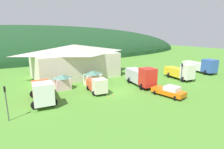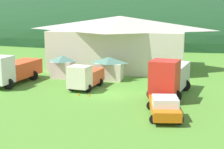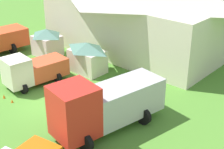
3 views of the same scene
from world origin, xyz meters
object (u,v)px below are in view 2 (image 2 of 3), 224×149
Objects in this scene: depot_building at (120,41)px; crane_truck_red at (170,76)px; play_shed_pink at (63,66)px; traffic_cone_near_pickup at (89,96)px; heavy_rig_white at (11,69)px; service_pickup_orange at (164,106)px; light_truck_cream at (85,77)px; traffic_cone_mid_row at (79,96)px; play_shed_cream at (109,68)px.

crane_truck_red is at bearing -61.54° from depot_building.
play_shed_pink reaches higher than traffic_cone_near_pickup.
depot_building is 2.34× the size of heavy_rig_white.
play_shed_pink is 0.50× the size of service_pickup_orange.
light_truck_cream is 11.12m from service_pickup_orange.
light_truck_cream reaches higher than traffic_cone_mid_row.
depot_building is at bearing 56.42° from play_shed_pink.
heavy_rig_white is at bearing 161.85° from traffic_cone_near_pickup.
traffic_cone_mid_row is (4.35, -7.53, -1.34)m from play_shed_pink.
traffic_cone_near_pickup is (-7.13, 4.56, -0.83)m from service_pickup_orange.
play_shed_pink is 17.35m from service_pickup_orange.
light_truck_cream is 9.59× the size of traffic_cone_near_pickup.
play_shed_cream reaches higher than traffic_cone_mid_row.
traffic_cone_near_pickup is 0.99m from traffic_cone_mid_row.
play_shed_pink reaches higher than service_pickup_orange.
depot_building is 7.00× the size of play_shed_pink.
play_shed_pink reaches higher than light_truck_cream.
play_shed_cream is 5.57m from play_shed_pink.
depot_building is 12.88m from light_truck_cream.
depot_building is 29.77× the size of traffic_cone_mid_row.
crane_truck_red reaches higher than traffic_cone_mid_row.
traffic_cone_mid_row is at bearing -59.95° from play_shed_pink.
traffic_cone_near_pickup is (0.11, -15.38, -3.59)m from depot_building.
depot_building is at bearing 149.32° from heavy_rig_white.
traffic_cone_mid_row is at bearing -66.51° from crane_truck_red.
depot_building is 9.73m from play_shed_pink.
depot_building is 15.79m from traffic_cone_near_pickup.
depot_building is at bearing 86.72° from traffic_cone_mid_row.
light_truck_cream is at bearing -85.64° from crane_truck_red.
play_shed_cream reaches higher than traffic_cone_near_pickup.
depot_building reaches higher than play_shed_cream.
play_shed_cream is 1.23× the size of play_shed_pink.
depot_building is 2.39× the size of crane_truck_red.
play_shed_pink is 0.34× the size of crane_truck_red.
service_pickup_orange is at bearing -29.11° from traffic_cone_mid_row.
depot_building is 3.53× the size of light_truck_cream.
crane_truck_red reaches higher than service_pickup_orange.
play_shed_cream is at bearing 80.65° from traffic_cone_mid_row.
traffic_cone_mid_row is (-8.19, -1.93, -1.81)m from crane_truck_red.
play_shed_pink is 6.27m from light_truck_cream.
play_shed_pink is 0.34× the size of heavy_rig_white.
light_truck_cream is (-1.46, -4.57, -0.10)m from play_shed_cream.
service_pickup_orange is at bearing 71.93° from heavy_rig_white.
traffic_cone_mid_row is at bearing -93.28° from depot_building.
light_truck_cream is 8.50m from crane_truck_red.
traffic_cone_near_pickup is at bearing 78.55° from heavy_rig_white.
service_pickup_orange is (12.48, -12.05, -0.51)m from play_shed_pink.
traffic_cone_mid_row is (-0.99, -0.03, 0.00)m from traffic_cone_near_pickup.
crane_truck_red reaches higher than play_shed_pink.
light_truck_cream is (4.11, -4.73, -0.08)m from play_shed_pink.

